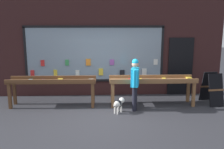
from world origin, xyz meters
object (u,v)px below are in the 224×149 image
at_px(display_table_left, 52,83).
at_px(sandwich_board_sign, 212,88).
at_px(display_table_right, 152,82).
at_px(person_browsing, 135,81).
at_px(small_dog, 119,103).

xyz_separation_m(display_table_left, sandwich_board_sign, (5.16, 0.01, -0.22)).
distance_m(display_table_right, person_browsing, 0.83).
distance_m(display_table_left, person_browsing, 2.61).
xyz_separation_m(display_table_left, small_dog, (2.06, -0.70, -0.46)).
bearing_deg(display_table_right, small_dog, -148.10).
relative_size(small_dog, sandwich_board_sign, 0.47).
bearing_deg(display_table_left, display_table_right, -0.00).
bearing_deg(person_browsing, display_table_left, 90.94).
height_order(person_browsing, small_dog, person_browsing).
bearing_deg(display_table_left, sandwich_board_sign, 0.07).
distance_m(display_table_right, sandwich_board_sign, 1.98).
relative_size(display_table_left, small_dog, 5.69).
distance_m(person_browsing, sandwich_board_sign, 2.69).
relative_size(display_table_right, small_dog, 5.70).
bearing_deg(small_dog, display_table_left, 105.69).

